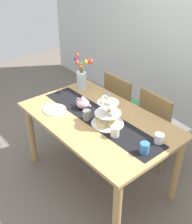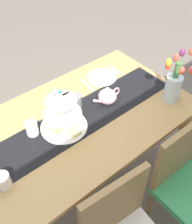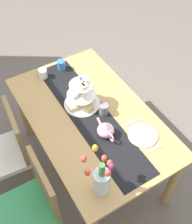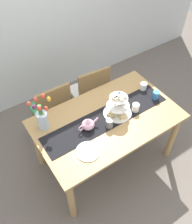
{
  "view_description": "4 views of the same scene",
  "coord_description": "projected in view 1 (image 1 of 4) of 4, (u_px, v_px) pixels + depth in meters",
  "views": [
    {
      "loc": [
        1.67,
        -1.42,
        2.16
      ],
      "look_at": [
        -0.06,
        0.03,
        0.79
      ],
      "focal_mm": 43.9,
      "sensor_mm": 36.0,
      "label": 1
    },
    {
      "loc": [
        0.71,
        1.01,
        2.04
      ],
      "look_at": [
        -0.08,
        0.06,
        0.81
      ],
      "focal_mm": 42.81,
      "sensor_mm": 36.0,
      "label": 2
    },
    {
      "loc": [
        -1.29,
        0.72,
        2.52
      ],
      "look_at": [
        -0.08,
        -0.01,
        0.88
      ],
      "focal_mm": 45.27,
      "sensor_mm": 36.0,
      "label": 3
    },
    {
      "loc": [
        -1.05,
        -1.36,
        2.73
      ],
      "look_at": [
        -0.09,
        0.07,
        0.86
      ],
      "focal_mm": 40.01,
      "sensor_mm": 36.0,
      "label": 4
    }
  ],
  "objects": [
    {
      "name": "mug_grey",
      "position": [
        87.0,
        115.0,
        2.54
      ],
      "size": [
        0.08,
        0.08,
        0.09
      ],
      "primitive_type": "cylinder",
      "color": "slate",
      "rests_on": "table_runner"
    },
    {
      "name": "chair_right",
      "position": [
        160.0,
        125.0,
        2.96
      ],
      "size": [
        0.46,
        0.46,
        0.91
      ],
      "color": "olive",
      "rests_on": "ground_plane"
    },
    {
      "name": "mug_orange",
      "position": [
        145.0,
        148.0,
        2.13
      ],
      "size": [
        0.08,
        0.08,
        0.09
      ],
      "primitive_type": "cylinder",
      "color": "#3370B7",
      "rests_on": "dining_table"
    },
    {
      "name": "ground_plane",
      "position": [
        98.0,
        177.0,
        3.0
      ],
      "size": [
        8.0,
        8.0,
        0.0
      ],
      "primitive_type": "plane",
      "color": "#6B6056"
    },
    {
      "name": "chair_left",
      "position": [
        123.0,
        106.0,
        3.33
      ],
      "size": [
        0.43,
        0.43,
        0.91
      ],
      "color": "olive",
      "rests_on": "ground_plane"
    },
    {
      "name": "tiered_cake_stand",
      "position": [
        107.0,
        115.0,
        2.46
      ],
      "size": [
        0.3,
        0.3,
        0.3
      ],
      "color": "beige",
      "rests_on": "table_runner"
    },
    {
      "name": "mug_white_text",
      "position": [
        115.0,
        132.0,
        2.32
      ],
      "size": [
        0.08,
        0.08,
        0.09
      ],
      "primitive_type": "cylinder",
      "color": "white",
      "rests_on": "dining_table"
    },
    {
      "name": "cream_jug",
      "position": [
        159.0,
        138.0,
        2.25
      ],
      "size": [
        0.08,
        0.08,
        0.08
      ],
      "primitive_type": "cylinder",
      "color": "white",
      "rests_on": "dining_table"
    },
    {
      "name": "table_runner",
      "position": [
        99.0,
        117.0,
        2.6
      ],
      "size": [
        1.43,
        0.3,
        0.0
      ],
      "primitive_type": "cube",
      "color": "black",
      "rests_on": "dining_table"
    },
    {
      "name": "dining_table",
      "position": [
        98.0,
        128.0,
        2.66
      ],
      "size": [
        1.52,
        0.92,
        0.77
      ],
      "color": "tan",
      "rests_on": "ground_plane"
    },
    {
      "name": "tulip_vase",
      "position": [
        82.0,
        77.0,
        3.05
      ],
      "size": [
        0.22,
        0.18,
        0.39
      ],
      "color": "silver",
      "rests_on": "dining_table"
    },
    {
      "name": "knife_left",
      "position": [
        63.0,
        116.0,
        2.62
      ],
      "size": [
        0.03,
        0.17,
        0.01
      ],
      "primitive_type": "cube",
      "rotation": [
        0.0,
        0.0,
        -0.09
      ],
      "color": "silver",
      "rests_on": "dining_table"
    },
    {
      "name": "teapot",
      "position": [
        83.0,
        103.0,
        2.72
      ],
      "size": [
        0.24,
        0.13,
        0.14
      ],
      "color": "#E5A8BC",
      "rests_on": "table_runner"
    },
    {
      "name": "dinner_plate_left",
      "position": [
        55.0,
        110.0,
        2.72
      ],
      "size": [
        0.23,
        0.23,
        0.01
      ],
      "primitive_type": "cylinder",
      "color": "white",
      "rests_on": "dining_table"
    },
    {
      "name": "fork_left",
      "position": [
        47.0,
        104.0,
        2.81
      ],
      "size": [
        0.02,
        0.15,
        0.01
      ],
      "primitive_type": "cube",
      "rotation": [
        0.0,
        0.0,
        -0.06
      ],
      "color": "silver",
      "rests_on": "dining_table"
    }
  ]
}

